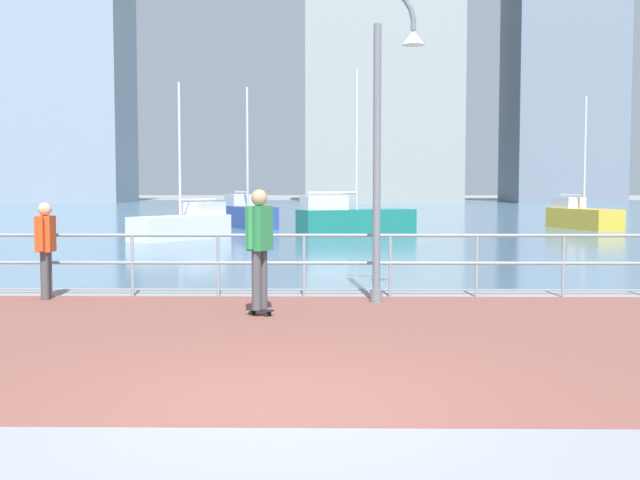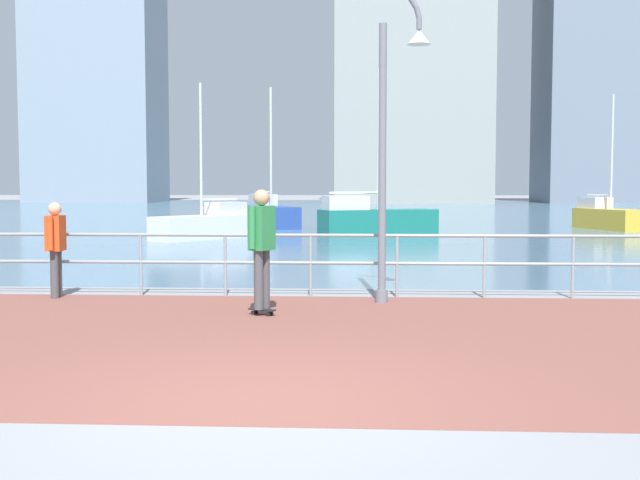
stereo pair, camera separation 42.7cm
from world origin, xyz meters
TOP-DOWN VIEW (x-y plane):
  - ground at (0.00, 40.00)m, footprint 220.00×220.00m
  - brick_paving at (0.00, 2.87)m, footprint 28.00×7.02m
  - harbor_water at (0.00, 51.38)m, footprint 180.00×88.00m
  - waterfront_railing at (-0.00, 6.38)m, footprint 25.25×0.06m
  - lamppost at (1.31, 5.79)m, footprint 0.82×0.36m
  - skateboarder at (-0.55, 4.48)m, footprint 0.41×0.53m
  - bystander at (-4.09, 6.03)m, footprint 0.25×0.55m
  - sailboat_yellow at (-4.54, 20.25)m, footprint 3.13×3.71m
  - sailboat_teal at (-3.24, 28.10)m, footprint 2.94×4.48m
  - sailboat_white at (1.25, 23.07)m, footprint 4.53×2.88m
  - sailboat_ivory at (11.07, 27.28)m, footprint 2.25×4.15m
  - tower_steel at (-29.34, 82.55)m, footprint 13.96×10.05m
  - tower_glass at (5.95, 80.70)m, footprint 16.19×13.02m
  - tower_brick at (25.96, 82.46)m, footprint 11.53×10.53m

SIDE VIEW (x-z plane):
  - ground at x=0.00m, z-range 0.00..0.00m
  - harbor_water at x=0.00m, z-range 0.00..0.00m
  - brick_paving at x=0.00m, z-range 0.00..0.01m
  - sailboat_yellow at x=-4.54m, z-range -2.12..3.13m
  - sailboat_ivory at x=11.07m, z-range -2.25..3.32m
  - sailboat_teal at x=-3.24m, z-range -2.45..3.60m
  - sailboat_white at x=1.25m, z-range -2.47..3.64m
  - waterfront_railing at x=0.00m, z-range 0.20..1.23m
  - bystander at x=-4.09m, z-range 0.13..1.67m
  - skateboarder at x=-0.55m, z-range 0.18..1.93m
  - lamppost at x=1.31m, z-range 0.26..5.10m
  - tower_steel at x=-29.34m, z-range -0.83..32.99m
  - tower_brick at x=25.96m, z-range -0.83..33.62m
  - tower_glass at x=5.95m, z-range -0.83..43.58m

